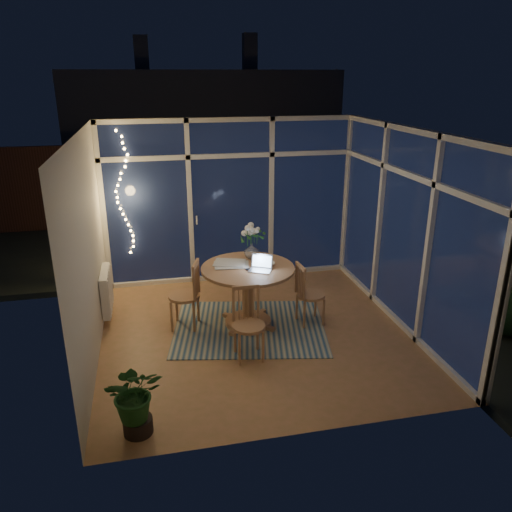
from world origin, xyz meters
name	(u,v)px	position (x,y,z in m)	size (l,w,h in m)	color
floor	(258,333)	(0.00, 0.00, 0.00)	(4.00, 4.00, 0.00)	olive
ceiling	(258,131)	(0.00, 0.00, 2.60)	(4.00, 4.00, 0.00)	white
wall_back	(231,201)	(0.00, 2.00, 1.30)	(4.00, 0.04, 2.60)	beige
wall_front	(308,310)	(0.00, -2.00, 1.30)	(4.00, 0.04, 2.60)	beige
wall_left	(88,251)	(-2.00, 0.00, 1.30)	(0.04, 4.00, 2.60)	beige
wall_right	(407,229)	(2.00, 0.00, 1.30)	(0.04, 4.00, 2.60)	beige
window_wall_back	(231,202)	(0.00, 1.96, 1.30)	(4.00, 0.10, 2.60)	white
window_wall_right	(404,229)	(1.96, 0.00, 1.30)	(0.10, 4.00, 2.60)	white
radiator	(106,291)	(-1.94, 0.90, 0.40)	(0.10, 0.70, 0.58)	white
fairy_lights	(123,194)	(-1.65, 1.88, 1.52)	(0.24, 0.10, 1.85)	#F3B961
garden_patio	(231,227)	(0.50, 5.00, -0.06)	(12.00, 6.00, 0.10)	black
garden_fence	(205,182)	(0.00, 5.50, 0.90)	(11.00, 0.08, 1.80)	#3B2015
neighbour_roof	(201,113)	(0.30, 8.50, 2.20)	(7.00, 3.00, 2.20)	#32343D
garden_shrubs	(177,230)	(-0.80, 3.40, 0.45)	(0.90, 0.90, 0.90)	black
rug	(250,327)	(-0.07, 0.16, 0.01)	(1.99, 1.59, 0.01)	#B6B394
dining_table	(248,296)	(-0.07, 0.26, 0.42)	(1.23, 1.23, 0.84)	#B0724F
chair_left	(184,295)	(-0.91, 0.38, 0.47)	(0.44, 0.44, 0.95)	#B0724F
chair_right	(311,293)	(0.76, 0.13, 0.44)	(0.41, 0.41, 0.88)	#B0724F
chair_front	(249,324)	(-0.23, -0.56, 0.45)	(0.41, 0.41, 0.89)	#B0724F
laptop	(260,263)	(0.05, 0.11, 0.94)	(0.28, 0.25, 0.21)	silver
flower_vase	(251,251)	(0.04, 0.59, 0.94)	(0.20, 0.20, 0.21)	white
bowl	(269,264)	(0.21, 0.27, 0.86)	(0.15, 0.15, 0.04)	white
newspapers	(230,264)	(-0.28, 0.41, 0.85)	(0.41, 0.31, 0.02)	beige
phone	(250,269)	(-0.06, 0.18, 0.84)	(0.12, 0.06, 0.01)	black
potted_plant	(135,399)	(-1.53, -1.65, 0.38)	(0.54, 0.47, 0.76)	#19471A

